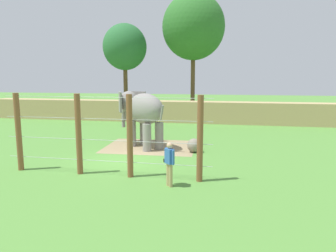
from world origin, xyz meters
The scene contains 9 objects.
ground_plane centered at (0.00, 0.00, 0.00)m, with size 120.00×120.00×0.00m, color #518938.
dirt_patch centered at (0.51, 3.32, 0.00)m, with size 5.20×4.10×0.01m, color #937F5B.
embankment_wall centered at (0.00, 13.83, 0.95)m, with size 36.00×1.80×1.89m, color tan.
elephant centered at (0.05, 3.23, 2.12)m, with size 3.73×3.47×3.21m.
enrichment_ball centered at (3.20, 2.44, 0.38)m, with size 0.76×0.76×0.76m, color gray.
cable_fence centered at (0.00, -2.28, 1.70)m, with size 8.87×0.24×3.39m.
zookeeper centered at (2.89, -3.07, 0.93)m, with size 0.49×0.48×1.67m.
tree_far_left centered at (1.22, 18.59, 9.09)m, with size 6.35×6.35×12.45m.
tree_left_of_centre centered at (-5.88, 17.82, 7.13)m, with size 4.57×4.57×9.58m.
Camera 1 is at (4.98, -14.02, 4.04)m, focal length 33.17 mm.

